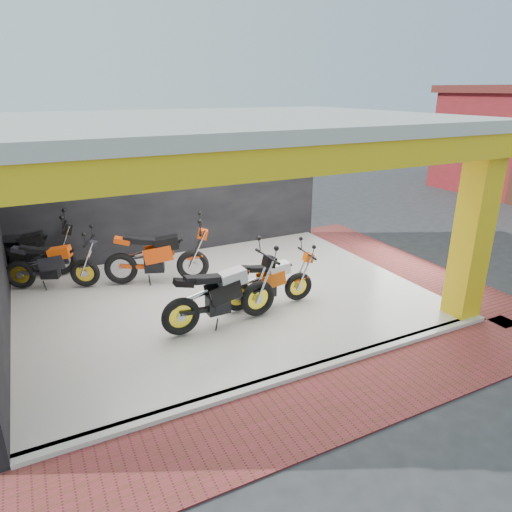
# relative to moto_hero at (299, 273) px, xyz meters

# --- Properties ---
(ground) EXTENTS (80.00, 80.00, 0.00)m
(ground) POSITION_rel_moto_hero_xyz_m (-1.23, -1.09, -0.71)
(ground) COLOR #2D2D30
(ground) RESTS_ON ground
(showroom_floor) EXTENTS (8.00, 6.00, 0.10)m
(showroom_floor) POSITION_rel_moto_hero_xyz_m (-1.23, 0.91, -0.66)
(showroom_floor) COLOR white
(showroom_floor) RESTS_ON ground
(showroom_ceiling) EXTENTS (8.40, 6.40, 0.20)m
(showroom_ceiling) POSITION_rel_moto_hero_xyz_m (-1.23, 0.91, 2.89)
(showroom_ceiling) COLOR beige
(showroom_ceiling) RESTS_ON corner_column
(back_wall) EXTENTS (8.20, 0.20, 3.50)m
(back_wall) POSITION_rel_moto_hero_xyz_m (-1.23, 4.01, 1.04)
(back_wall) COLOR black
(back_wall) RESTS_ON ground
(corner_column) EXTENTS (0.50, 0.50, 3.50)m
(corner_column) POSITION_rel_moto_hero_xyz_m (2.52, -1.84, 1.04)
(corner_column) COLOR yellow
(corner_column) RESTS_ON ground
(header_beam_front) EXTENTS (8.40, 0.30, 0.40)m
(header_beam_front) POSITION_rel_moto_hero_xyz_m (-1.23, -2.09, 2.59)
(header_beam_front) COLOR yellow
(header_beam_front) RESTS_ON corner_column
(header_beam_right) EXTENTS (0.30, 6.40, 0.40)m
(header_beam_right) POSITION_rel_moto_hero_xyz_m (2.77, 0.91, 2.59)
(header_beam_right) COLOR yellow
(header_beam_right) RESTS_ON corner_column
(floor_kerb) EXTENTS (8.00, 0.20, 0.10)m
(floor_kerb) POSITION_rel_moto_hero_xyz_m (-1.23, -2.11, -0.66)
(floor_kerb) COLOR white
(floor_kerb) RESTS_ON ground
(paver_front) EXTENTS (9.00, 1.40, 0.03)m
(paver_front) POSITION_rel_moto_hero_xyz_m (-1.23, -2.89, -0.69)
(paver_front) COLOR maroon
(paver_front) RESTS_ON ground
(paver_right) EXTENTS (1.40, 7.00, 0.03)m
(paver_right) POSITION_rel_moto_hero_xyz_m (3.57, 0.91, -0.69)
(paver_right) COLOR maroon
(paver_right) RESTS_ON ground
(moto_hero) EXTENTS (2.05, 0.92, 1.22)m
(moto_hero) POSITION_rel_moto_hero_xyz_m (0.00, 0.00, 0.00)
(moto_hero) COLOR #DC5009
(moto_hero) RESTS_ON showroom_floor
(moto_row_a) EXTENTS (2.35, 0.91, 1.42)m
(moto_row_a) POSITION_rel_moto_hero_xyz_m (-1.03, -0.23, 0.10)
(moto_row_a) COLOR black
(moto_row_a) RESTS_ON showroom_floor
(moto_row_b) EXTENTS (2.55, 1.65, 1.46)m
(moto_row_b) POSITION_rel_moto_hero_xyz_m (-1.56, 1.91, 0.12)
(moto_row_b) COLOR #E64009
(moto_row_b) RESTS_ON showroom_floor
(moto_row_c) EXTENTS (2.23, 1.53, 1.28)m
(moto_row_c) POSITION_rel_moto_hero_xyz_m (-3.74, 2.65, 0.03)
(moto_row_c) COLOR black
(moto_row_c) RESTS_ON showroom_floor
(moto_row_d) EXTENTS (2.45, 1.24, 1.43)m
(moto_row_d) POSITION_rel_moto_hero_xyz_m (-4.15, 3.63, 0.11)
(moto_row_d) COLOR black
(moto_row_d) RESTS_ON showroom_floor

